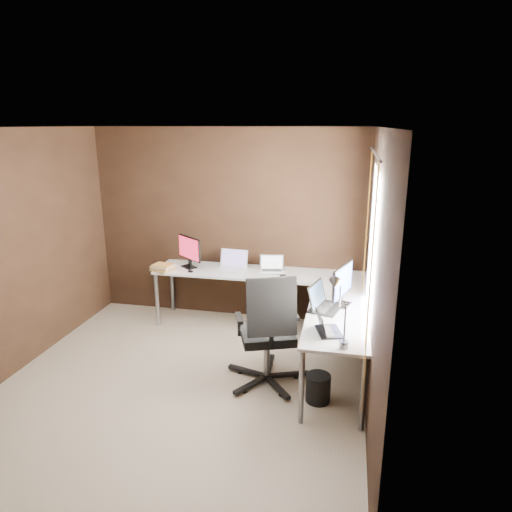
{
  "coord_description": "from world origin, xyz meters",
  "views": [
    {
      "loc": [
        1.56,
        -3.87,
        2.52
      ],
      "look_at": [
        0.56,
        0.95,
        1.1
      ],
      "focal_mm": 32.0,
      "sensor_mm": 36.0,
      "label": 1
    }
  ],
  "objects_px": {
    "laptop_black_small": "(326,328)",
    "wastebasket": "(318,388)",
    "monitor_left": "(189,250)",
    "office_chair": "(267,352)",
    "laptop_silver": "(272,268)",
    "desk_lamp": "(338,303)",
    "drawer_pedestal": "(332,321)",
    "laptop_black_big": "(323,303)",
    "book_stack": "(163,268)",
    "monitor_right": "(343,283)",
    "laptop_white": "(233,265)"
  },
  "relations": [
    {
      "from": "monitor_left",
      "to": "laptop_white",
      "type": "distance_m",
      "value": 0.59
    },
    {
      "from": "laptop_silver",
      "to": "desk_lamp",
      "type": "relative_size",
      "value": 0.58
    },
    {
      "from": "monitor_right",
      "to": "desk_lamp",
      "type": "relative_size",
      "value": 0.86
    },
    {
      "from": "desk_lamp",
      "to": "laptop_black_big",
      "type": "bearing_deg",
      "value": 84.13
    },
    {
      "from": "monitor_left",
      "to": "office_chair",
      "type": "xyz_separation_m",
      "value": [
        1.28,
        -1.35,
        -0.61
      ]
    },
    {
      "from": "book_stack",
      "to": "wastebasket",
      "type": "xyz_separation_m",
      "value": [
        2.09,
        -1.35,
        -0.64
      ]
    },
    {
      "from": "monitor_right",
      "to": "laptop_white",
      "type": "bearing_deg",
      "value": 73.95
    },
    {
      "from": "monitor_left",
      "to": "office_chair",
      "type": "bearing_deg",
      "value": -9.19
    },
    {
      "from": "office_chair",
      "to": "drawer_pedestal",
      "type": "bearing_deg",
      "value": 38.77
    },
    {
      "from": "wastebasket",
      "to": "drawer_pedestal",
      "type": "bearing_deg",
      "value": 86.83
    },
    {
      "from": "laptop_black_small",
      "to": "wastebasket",
      "type": "distance_m",
      "value": 0.64
    },
    {
      "from": "book_stack",
      "to": "laptop_black_small",
      "type": "bearing_deg",
      "value": -32.97
    },
    {
      "from": "drawer_pedestal",
      "to": "laptop_black_small",
      "type": "relative_size",
      "value": 1.8
    },
    {
      "from": "desk_lamp",
      "to": "laptop_silver",
      "type": "bearing_deg",
      "value": 97.55
    },
    {
      "from": "laptop_silver",
      "to": "laptop_black_big",
      "type": "height_order",
      "value": "laptop_black_big"
    },
    {
      "from": "laptop_silver",
      "to": "wastebasket",
      "type": "bearing_deg",
      "value": -75.31
    },
    {
      "from": "laptop_black_small",
      "to": "office_chair",
      "type": "distance_m",
      "value": 0.76
    },
    {
      "from": "laptop_white",
      "to": "desk_lamp",
      "type": "height_order",
      "value": "desk_lamp"
    },
    {
      "from": "monitor_left",
      "to": "laptop_black_small",
      "type": "height_order",
      "value": "monitor_left"
    },
    {
      "from": "drawer_pedestal",
      "to": "wastebasket",
      "type": "bearing_deg",
      "value": -93.17
    },
    {
      "from": "wastebasket",
      "to": "monitor_left",
      "type": "bearing_deg",
      "value": 139.14
    },
    {
      "from": "monitor_left",
      "to": "monitor_right",
      "type": "xyz_separation_m",
      "value": [
        1.97,
        -0.91,
        0.01
      ]
    },
    {
      "from": "laptop_white",
      "to": "book_stack",
      "type": "distance_m",
      "value": 0.89
    },
    {
      "from": "wastebasket",
      "to": "office_chair",
      "type": "bearing_deg",
      "value": 157.89
    },
    {
      "from": "drawer_pedestal",
      "to": "office_chair",
      "type": "distance_m",
      "value": 1.15
    },
    {
      "from": "book_stack",
      "to": "laptop_silver",
      "type": "bearing_deg",
      "value": 10.24
    },
    {
      "from": "book_stack",
      "to": "wastebasket",
      "type": "relative_size",
      "value": 1.21
    },
    {
      "from": "drawer_pedestal",
      "to": "laptop_white",
      "type": "relative_size",
      "value": 1.58
    },
    {
      "from": "drawer_pedestal",
      "to": "laptop_black_big",
      "type": "relative_size",
      "value": 1.33
    },
    {
      "from": "laptop_white",
      "to": "office_chair",
      "type": "bearing_deg",
      "value": -58.69
    },
    {
      "from": "monitor_left",
      "to": "wastebasket",
      "type": "relative_size",
      "value": 1.52
    },
    {
      "from": "laptop_white",
      "to": "laptop_silver",
      "type": "distance_m",
      "value": 0.51
    },
    {
      "from": "monitor_right",
      "to": "wastebasket",
      "type": "bearing_deg",
      "value": -176.5
    },
    {
      "from": "monitor_left",
      "to": "laptop_black_big",
      "type": "distance_m",
      "value": 2.07
    },
    {
      "from": "office_chair",
      "to": "wastebasket",
      "type": "bearing_deg",
      "value": -42.45
    },
    {
      "from": "laptop_white",
      "to": "laptop_black_big",
      "type": "relative_size",
      "value": 0.84
    },
    {
      "from": "laptop_black_big",
      "to": "monitor_left",
      "type": "bearing_deg",
      "value": 75.39
    },
    {
      "from": "desk_lamp",
      "to": "office_chair",
      "type": "bearing_deg",
      "value": 128.41
    },
    {
      "from": "laptop_silver",
      "to": "monitor_left",
      "type": "bearing_deg",
      "value": 172.3
    },
    {
      "from": "office_chair",
      "to": "laptop_black_small",
      "type": "bearing_deg",
      "value": -43.9
    },
    {
      "from": "monitor_right",
      "to": "desk_lamp",
      "type": "bearing_deg",
      "value": -163.49
    },
    {
      "from": "monitor_right",
      "to": "book_stack",
      "type": "relative_size",
      "value": 1.54
    },
    {
      "from": "monitor_left",
      "to": "desk_lamp",
      "type": "height_order",
      "value": "desk_lamp"
    },
    {
      "from": "drawer_pedestal",
      "to": "laptop_white",
      "type": "bearing_deg",
      "value": 163.11
    },
    {
      "from": "monitor_right",
      "to": "book_stack",
      "type": "height_order",
      "value": "monitor_right"
    },
    {
      "from": "drawer_pedestal",
      "to": "laptop_black_big",
      "type": "height_order",
      "value": "laptop_black_big"
    },
    {
      "from": "office_chair",
      "to": "monitor_left",
      "type": "bearing_deg",
      "value": 113.17
    },
    {
      "from": "laptop_silver",
      "to": "laptop_black_small",
      "type": "xyz_separation_m",
      "value": [
        0.78,
        -1.64,
        -0.0
      ]
    },
    {
      "from": "book_stack",
      "to": "laptop_black_big",
      "type": "bearing_deg",
      "value": -21.67
    },
    {
      "from": "monitor_left",
      "to": "wastebasket",
      "type": "xyz_separation_m",
      "value": [
        1.8,
        -1.56,
        -0.83
      ]
    }
  ]
}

